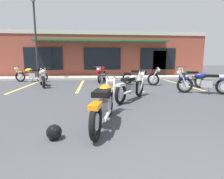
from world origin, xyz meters
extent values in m
plane|color=#3D3D42|center=(0.00, 3.93, 0.00)|extent=(80.00, 80.00, 0.00)
cube|color=#A8A59E|center=(0.00, 12.20, 0.07)|extent=(22.00, 1.80, 0.14)
cube|color=brown|center=(0.00, 15.90, 1.80)|extent=(16.92, 5.08, 3.60)
cube|color=#B2AD9E|center=(0.00, 13.33, 3.45)|extent=(16.92, 0.06, 0.30)
cube|color=black|center=(-4.51, 13.32, 1.45)|extent=(2.89, 0.06, 1.70)
cube|color=black|center=(0.00, 13.32, 1.45)|extent=(2.89, 0.06, 1.70)
cube|color=black|center=(4.51, 13.32, 1.45)|extent=(2.89, 0.06, 1.70)
cube|color=#33281E|center=(4.65, 13.32, 1.05)|extent=(1.10, 0.06, 2.10)
cube|color=#235933|center=(0.00, 12.91, 2.80)|extent=(10.15, 0.90, 0.12)
cube|color=#DBCC4C|center=(-4.16, 8.60, 0.00)|extent=(0.12, 4.80, 0.01)
cube|color=#DBCC4C|center=(-1.39, 8.60, 0.00)|extent=(0.12, 4.80, 0.01)
cube|color=#DBCC4C|center=(1.39, 8.60, 0.00)|extent=(0.12, 4.80, 0.01)
cube|color=#DBCC4C|center=(4.16, 8.60, 0.00)|extent=(0.12, 4.80, 0.01)
torus|color=black|center=(-0.64, 1.74, 0.32)|extent=(0.25, 0.65, 0.64)
cylinder|color=#B7B7BC|center=(-0.64, 1.74, 0.32)|extent=(0.13, 0.29, 0.29)
torus|color=black|center=(-0.30, 3.14, 0.32)|extent=(0.25, 0.65, 0.64)
cylinder|color=#B7B7BC|center=(-0.30, 3.14, 0.32)|extent=(0.13, 0.29, 0.29)
cylinder|color=silver|center=(-0.36, 3.26, 0.64)|extent=(0.12, 0.33, 0.66)
cylinder|color=silver|center=(-0.19, 3.22, 0.64)|extent=(0.12, 0.33, 0.66)
cylinder|color=black|center=(-0.25, 3.31, 0.96)|extent=(0.65, 0.19, 0.03)
sphere|color=silver|center=(-0.24, 3.39, 0.82)|extent=(0.21, 0.21, 0.17)
cube|color=orange|center=(-0.29, 3.18, 0.62)|extent=(0.22, 0.38, 0.06)
cube|color=#9E9EA3|center=(-0.49, 2.36, 0.40)|extent=(0.33, 0.45, 0.28)
cylinder|color=silver|center=(-0.44, 1.97, 0.36)|extent=(0.20, 0.55, 0.07)
cylinder|color=black|center=(-0.44, 2.56, 0.64)|extent=(0.28, 0.93, 0.26)
ellipsoid|color=orange|center=(-0.44, 2.58, 0.72)|extent=(0.37, 0.53, 0.22)
cube|color=black|center=(-0.52, 2.23, 0.72)|extent=(0.40, 0.57, 0.10)
cube|color=orange|center=(-0.65, 1.72, 0.60)|extent=(0.24, 0.39, 0.08)
cylinder|color=black|center=(-0.68, 2.34, 0.14)|extent=(0.14, 0.06, 0.29)
torus|color=black|center=(-0.01, 10.80, 0.32)|extent=(0.25, 0.65, 0.64)
cylinder|color=#B7B7BC|center=(-0.01, 10.80, 0.32)|extent=(0.13, 0.29, 0.29)
torus|color=black|center=(-0.36, 9.40, 0.32)|extent=(0.25, 0.65, 0.64)
cylinder|color=#B7B7BC|center=(-0.36, 9.40, 0.32)|extent=(0.13, 0.29, 0.29)
cylinder|color=silver|center=(-0.29, 9.28, 0.64)|extent=(0.12, 0.33, 0.66)
cylinder|color=silver|center=(-0.47, 9.32, 0.64)|extent=(0.12, 0.33, 0.66)
cylinder|color=black|center=(-0.40, 9.22, 0.96)|extent=(0.65, 0.19, 0.03)
sphere|color=silver|center=(-0.42, 9.15, 0.82)|extent=(0.21, 0.21, 0.17)
cube|color=#B70F14|center=(-0.37, 9.36, 0.62)|extent=(0.22, 0.38, 0.06)
cube|color=#9E9EA3|center=(-0.16, 10.18, 0.40)|extent=(0.33, 0.45, 0.28)
cylinder|color=silver|center=(-0.21, 10.57, 0.36)|extent=(0.20, 0.55, 0.07)
cylinder|color=black|center=(-0.21, 9.98, 0.64)|extent=(0.29, 0.93, 0.26)
ellipsoid|color=#B70F14|center=(-0.22, 9.94, 0.76)|extent=(0.42, 0.58, 0.26)
cube|color=#B70F14|center=(-0.37, 9.35, 0.76)|extent=(0.33, 0.30, 0.36)
cube|color=black|center=(-0.14, 10.27, 0.78)|extent=(0.33, 0.45, 0.10)
cube|color=#B70F14|center=(-0.06, 10.56, 0.82)|extent=(0.27, 0.36, 0.16)
cylinder|color=black|center=(0.03, 10.20, 0.14)|extent=(0.14, 0.06, 0.29)
torus|color=black|center=(0.13, 4.19, 0.32)|extent=(0.46, 0.57, 0.64)
cylinder|color=#B7B7BC|center=(0.13, 4.19, 0.32)|extent=(0.22, 0.27, 0.29)
torus|color=black|center=(0.99, 5.34, 0.32)|extent=(0.46, 0.57, 0.64)
cylinder|color=#B7B7BC|center=(0.99, 5.34, 0.32)|extent=(0.22, 0.27, 0.29)
cylinder|color=silver|center=(0.98, 5.48, 0.64)|extent=(0.23, 0.29, 0.66)
cylinder|color=silver|center=(1.12, 5.37, 0.64)|extent=(0.23, 0.29, 0.66)
cylinder|color=black|center=(1.10, 5.49, 0.96)|extent=(0.55, 0.42, 0.03)
sphere|color=silver|center=(1.15, 5.55, 0.82)|extent=(0.24, 0.24, 0.17)
cube|color=beige|center=(1.02, 5.37, 0.62)|extent=(0.33, 0.37, 0.06)
cube|color=#9E9EA3|center=(0.51, 4.70, 0.40)|extent=(0.43, 0.46, 0.28)
cylinder|color=silver|center=(0.40, 4.32, 0.36)|extent=(0.39, 0.48, 0.07)
cylinder|color=black|center=(0.63, 4.86, 0.64)|extent=(0.61, 0.79, 0.26)
ellipsoid|color=beige|center=(0.64, 4.88, 0.72)|extent=(0.50, 0.54, 0.22)
cube|color=black|center=(0.43, 4.59, 0.72)|extent=(0.54, 0.58, 0.10)
cube|color=beige|center=(0.12, 4.17, 0.60)|extent=(0.34, 0.38, 0.08)
cylinder|color=black|center=(0.33, 4.75, 0.14)|extent=(0.12, 0.10, 0.29)
torus|color=black|center=(4.38, 5.38, 0.32)|extent=(0.63, 0.33, 0.64)
cylinder|color=#B7B7BC|center=(4.38, 5.38, 0.32)|extent=(0.29, 0.16, 0.29)
torus|color=black|center=(3.05, 5.92, 0.32)|extent=(0.63, 0.33, 0.64)
cylinder|color=#B7B7BC|center=(3.05, 5.92, 0.32)|extent=(0.29, 0.16, 0.29)
cylinder|color=silver|center=(2.92, 5.87, 0.64)|extent=(0.32, 0.16, 0.66)
cylinder|color=silver|center=(2.99, 6.04, 0.64)|extent=(0.32, 0.16, 0.66)
cylinder|color=black|center=(2.88, 5.98, 0.96)|extent=(0.27, 0.62, 0.03)
sphere|color=silver|center=(2.80, 6.01, 0.82)|extent=(0.22, 0.22, 0.17)
cube|color=navy|center=(3.01, 5.93, 0.62)|extent=(0.39, 0.26, 0.06)
cube|color=#9E9EA3|center=(3.79, 5.62, 0.40)|extent=(0.46, 0.37, 0.28)
cylinder|color=silver|center=(4.18, 5.61, 0.36)|extent=(0.54, 0.27, 0.07)
cylinder|color=black|center=(3.60, 5.69, 0.64)|extent=(0.90, 0.40, 0.26)
ellipsoid|color=navy|center=(3.58, 5.70, 0.72)|extent=(0.54, 0.42, 0.22)
cube|color=black|center=(3.92, 5.57, 0.72)|extent=(0.59, 0.45, 0.10)
cylinder|color=black|center=(3.79, 5.43, 0.14)|extent=(0.07, 0.13, 0.29)
torus|color=black|center=(-3.84, 10.43, 0.32)|extent=(0.65, 0.19, 0.64)
cylinder|color=#B7B7BC|center=(-3.84, 10.43, 0.32)|extent=(0.29, 0.10, 0.29)
torus|color=black|center=(-5.26, 10.64, 0.32)|extent=(0.65, 0.19, 0.64)
cylinder|color=#B7B7BC|center=(-5.26, 10.64, 0.32)|extent=(0.29, 0.10, 0.29)
cylinder|color=silver|center=(-5.37, 10.57, 0.64)|extent=(0.33, 0.09, 0.66)
cylinder|color=silver|center=(-5.34, 10.75, 0.64)|extent=(0.33, 0.09, 0.66)
cylinder|color=black|center=(-5.44, 10.67, 0.96)|extent=(0.13, 0.66, 0.03)
sphere|color=silver|center=(-5.52, 10.68, 0.82)|extent=(0.19, 0.19, 0.17)
cube|color=yellow|center=(-5.30, 10.65, 0.62)|extent=(0.38, 0.19, 0.06)
cube|color=#9E9EA3|center=(-4.47, 10.52, 0.40)|extent=(0.43, 0.30, 0.28)
cylinder|color=silver|center=(-4.08, 10.61, 0.36)|extent=(0.55, 0.15, 0.07)
cylinder|color=black|center=(-4.67, 10.55, 0.64)|extent=(0.94, 0.20, 0.26)
ellipsoid|color=yellow|center=(-4.69, 10.56, 0.72)|extent=(0.51, 0.33, 0.22)
cube|color=black|center=(-4.33, 10.50, 0.72)|extent=(0.56, 0.35, 0.10)
cube|color=yellow|center=(-3.82, 10.42, 0.60)|extent=(0.38, 0.21, 0.08)
cylinder|color=black|center=(-4.43, 10.33, 0.14)|extent=(0.04, 0.14, 0.29)
torus|color=black|center=(-3.59, 9.11, 0.32)|extent=(0.31, 0.64, 0.64)
cylinder|color=#B7B7BC|center=(-3.59, 9.11, 0.32)|extent=(0.16, 0.29, 0.29)
torus|color=black|center=(-3.09, 7.76, 0.32)|extent=(0.31, 0.64, 0.64)
cylinder|color=#B7B7BC|center=(-3.09, 7.76, 0.32)|extent=(0.16, 0.29, 0.29)
cylinder|color=silver|center=(-2.98, 7.70, 0.64)|extent=(0.15, 0.32, 0.66)
cylinder|color=silver|center=(-3.14, 7.64, 0.64)|extent=(0.15, 0.32, 0.66)
cylinder|color=black|center=(-3.03, 7.59, 0.96)|extent=(0.63, 0.26, 0.03)
sphere|color=silver|center=(-3.01, 7.52, 0.82)|extent=(0.22, 0.22, 0.17)
cube|color=silver|center=(-3.08, 7.72, 0.62)|extent=(0.26, 0.39, 0.06)
cube|color=#9E9EA3|center=(-3.37, 8.51, 0.40)|extent=(0.36, 0.46, 0.28)
cylinder|color=silver|center=(-3.63, 8.81, 0.36)|extent=(0.26, 0.54, 0.07)
cylinder|color=black|center=(-3.30, 8.32, 0.64)|extent=(0.38, 0.90, 0.26)
ellipsoid|color=silver|center=(-3.29, 8.30, 0.72)|extent=(0.41, 0.54, 0.22)
cube|color=black|center=(-3.42, 8.64, 0.72)|extent=(0.44, 0.58, 0.10)
cube|color=silver|center=(-3.60, 9.13, 0.60)|extent=(0.27, 0.39, 0.08)
cylinder|color=black|center=(-3.23, 8.64, 0.14)|extent=(0.13, 0.07, 0.29)
torus|color=black|center=(4.42, 7.17, 0.32)|extent=(0.16, 0.65, 0.64)
cylinder|color=#B7B7BC|center=(4.42, 7.17, 0.32)|extent=(0.09, 0.29, 0.29)
torus|color=black|center=(4.28, 8.61, 0.32)|extent=(0.16, 0.65, 0.64)
cylinder|color=#B7B7BC|center=(4.28, 8.61, 0.32)|extent=(0.09, 0.29, 0.29)
cylinder|color=silver|center=(4.18, 8.70, 0.64)|extent=(0.07, 0.33, 0.66)
cylinder|color=silver|center=(4.36, 8.72, 0.64)|extent=(0.07, 0.33, 0.66)
cylinder|color=black|center=(4.27, 8.79, 0.96)|extent=(0.66, 0.09, 0.03)
sphere|color=silver|center=(4.26, 8.87, 0.82)|extent=(0.19, 0.19, 0.17)
cube|color=#0F4C2D|center=(4.28, 8.65, 0.62)|extent=(0.17, 0.37, 0.06)
cube|color=#9E9EA3|center=(4.36, 7.81, 0.40)|extent=(0.28, 0.42, 0.28)
cylinder|color=silver|center=(4.53, 7.46, 0.36)|extent=(0.12, 0.55, 0.07)
cylinder|color=black|center=(4.34, 8.01, 0.64)|extent=(0.15, 0.94, 0.26)
ellipsoid|color=#0F4C2D|center=(4.34, 8.03, 0.72)|extent=(0.30, 0.50, 0.22)
cube|color=black|center=(4.37, 7.67, 0.72)|extent=(0.33, 0.54, 0.10)
cube|color=#0F4C2D|center=(4.42, 7.15, 0.60)|extent=(0.19, 0.37, 0.08)
cylinder|color=black|center=(4.19, 7.72, 0.14)|extent=(0.14, 0.04, 0.29)
torus|color=black|center=(1.21, 8.89, 0.32)|extent=(0.60, 0.41, 0.64)
cylinder|color=#B7B7BC|center=(1.21, 8.89, 0.32)|extent=(0.28, 0.20, 0.29)
torus|color=black|center=(2.46, 8.16, 0.32)|extent=(0.60, 0.41, 0.64)
cylinder|color=#B7B7BC|center=(2.46, 8.16, 0.32)|extent=(0.28, 0.20, 0.29)
cylinder|color=silver|center=(2.59, 8.19, 0.64)|extent=(0.30, 0.20, 0.66)
cylinder|color=silver|center=(2.50, 8.04, 0.64)|extent=(0.30, 0.20, 0.66)
cylinder|color=black|center=(2.61, 8.07, 0.96)|extent=(0.36, 0.59, 0.03)
sphere|color=silver|center=(2.68, 8.03, 0.82)|extent=(0.23, 0.23, 0.17)
cube|color=black|center=(2.49, 8.14, 0.62)|extent=(0.38, 0.30, 0.06)
cube|color=#9E9EA3|center=(1.77, 8.57, 0.40)|extent=(0.47, 0.41, 0.28)
cylinder|color=silver|center=(1.38, 8.63, 0.36)|extent=(0.51, 0.34, 0.07)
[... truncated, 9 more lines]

